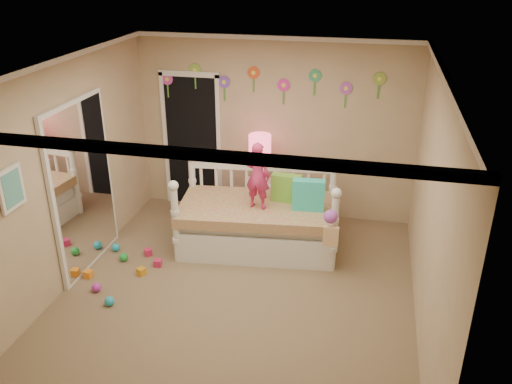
% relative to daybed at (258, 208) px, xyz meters
% --- Properties ---
extents(floor, '(4.00, 4.50, 0.01)m').
position_rel_daybed_xyz_m(floor, '(-0.00, -1.15, -0.56)').
color(floor, '#7F684C').
rests_on(floor, ground).
extents(ceiling, '(4.00, 4.50, 0.01)m').
position_rel_daybed_xyz_m(ceiling, '(-0.00, -1.15, 2.04)').
color(ceiling, white).
rests_on(ceiling, floor).
extents(back_wall, '(4.00, 0.01, 2.60)m').
position_rel_daybed_xyz_m(back_wall, '(-0.00, 1.10, 0.74)').
color(back_wall, tan).
rests_on(back_wall, floor).
extents(left_wall, '(0.01, 4.50, 2.60)m').
position_rel_daybed_xyz_m(left_wall, '(-2.00, -1.15, 0.74)').
color(left_wall, tan).
rests_on(left_wall, floor).
extents(right_wall, '(0.01, 4.50, 2.60)m').
position_rel_daybed_xyz_m(right_wall, '(2.00, -1.15, 0.74)').
color(right_wall, tan).
rests_on(right_wall, floor).
extents(crown_molding, '(4.00, 4.50, 0.06)m').
position_rel_daybed_xyz_m(crown_molding, '(-0.00, -1.15, 2.01)').
color(crown_molding, white).
rests_on(crown_molding, ceiling).
extents(daybed, '(2.17, 1.33, 1.12)m').
position_rel_daybed_xyz_m(daybed, '(0.00, 0.00, 0.00)').
color(daybed, white).
rests_on(daybed, floor).
extents(pillow_turquoise, '(0.41, 0.17, 0.40)m').
position_rel_daybed_xyz_m(pillow_turquoise, '(0.66, -0.02, 0.27)').
color(pillow_turquoise, '#26C0BC').
rests_on(pillow_turquoise, daybed).
extents(pillow_lime, '(0.40, 0.18, 0.37)m').
position_rel_daybed_xyz_m(pillow_lime, '(0.34, 0.17, 0.25)').
color(pillow_lime, '#74BF3A').
rests_on(pillow_lime, daybed).
extents(child, '(0.35, 0.26, 0.88)m').
position_rel_daybed_xyz_m(child, '(0.02, -0.09, 0.50)').
color(child, '#D02F69').
rests_on(child, daybed).
extents(nightstand, '(0.41, 0.33, 0.63)m').
position_rel_daybed_xyz_m(nightstand, '(-0.13, 0.72, -0.24)').
color(nightstand, white).
rests_on(nightstand, floor).
extents(table_lamp, '(0.31, 0.31, 0.69)m').
position_rel_daybed_xyz_m(table_lamp, '(-0.13, 0.72, 0.53)').
color(table_lamp, '#F02089').
rests_on(table_lamp, nightstand).
extents(closet_doorway, '(0.90, 0.04, 2.07)m').
position_rel_daybed_xyz_m(closet_doorway, '(-1.25, 1.08, 0.48)').
color(closet_doorway, black).
rests_on(closet_doorway, back_wall).
extents(flower_decals, '(3.40, 0.02, 0.50)m').
position_rel_daybed_xyz_m(flower_decals, '(-0.09, 1.08, 1.38)').
color(flower_decals, '#B2668C').
rests_on(flower_decals, back_wall).
extents(mirror_closet, '(0.07, 1.30, 2.10)m').
position_rel_daybed_xyz_m(mirror_closet, '(-1.96, -0.85, 0.49)').
color(mirror_closet, white).
rests_on(mirror_closet, left_wall).
extents(wall_picture, '(0.05, 0.34, 0.42)m').
position_rel_daybed_xyz_m(wall_picture, '(-1.97, -2.05, 0.99)').
color(wall_picture, white).
rests_on(wall_picture, left_wall).
extents(hanging_bag, '(0.20, 0.16, 0.36)m').
position_rel_daybed_xyz_m(hanging_bag, '(0.98, -0.59, 0.12)').
color(hanging_bag, beige).
rests_on(hanging_bag, daybed).
extents(toy_scatter, '(0.92, 1.37, 0.11)m').
position_rel_daybed_xyz_m(toy_scatter, '(-1.49, -1.04, -0.50)').
color(toy_scatter, '#996666').
rests_on(toy_scatter, floor).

